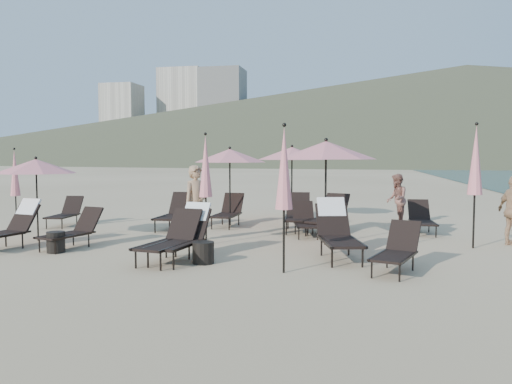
% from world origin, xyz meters
% --- Properties ---
extents(ground, '(800.00, 800.00, 0.00)m').
position_xyz_m(ground, '(0.00, 0.00, 0.00)').
color(ground, '#D6BA8C').
rests_on(ground, ground).
extents(volcanic_headland, '(690.00, 690.00, 55.00)m').
position_xyz_m(volcanic_headland, '(71.37, 302.62, 26.49)').
color(volcanic_headland, brown).
rests_on(volcanic_headland, ground).
extents(hotel_skyline, '(109.00, 82.00, 55.00)m').
position_xyz_m(hotel_skyline, '(-93.62, 271.21, 24.18)').
color(hotel_skyline, beige).
rests_on(hotel_skyline, ground).
extents(lounger_0, '(0.95, 1.79, 1.06)m').
position_xyz_m(lounger_0, '(-5.22, 0.15, 0.51)').
color(lounger_0, black).
rests_on(lounger_0, ground).
extents(lounger_1, '(0.92, 1.60, 0.87)m').
position_xyz_m(lounger_1, '(-3.87, 0.54, 0.40)').
color(lounger_1, black).
rests_on(lounger_1, ground).
extents(lounger_2, '(0.90, 1.75, 0.96)m').
position_xyz_m(lounger_2, '(-1.21, -0.33, 0.45)').
color(lounger_2, black).
rests_on(lounger_2, ground).
extents(lounger_3, '(0.85, 1.80, 1.08)m').
position_xyz_m(lounger_3, '(-1.02, -0.13, 0.52)').
color(lounger_3, black).
rests_on(lounger_3, ground).
extents(lounger_4, '(1.11, 1.97, 1.16)m').
position_xyz_m(lounger_4, '(1.92, 0.74, 0.55)').
color(lounger_4, black).
rests_on(lounger_4, ground).
extents(lounger_5, '(0.99, 1.58, 0.85)m').
position_xyz_m(lounger_5, '(3.02, -0.34, 0.40)').
color(lounger_5, black).
rests_on(lounger_5, ground).
extents(lounger_6, '(0.72, 1.52, 0.84)m').
position_xyz_m(lounger_6, '(-6.13, 3.74, 0.39)').
color(lounger_6, black).
rests_on(lounger_6, ground).
extents(lounger_7, '(0.70, 1.75, 1.00)m').
position_xyz_m(lounger_7, '(-2.73, 3.79, 0.47)').
color(lounger_7, black).
rests_on(lounger_7, ground).
extents(lounger_8, '(0.65, 1.64, 0.93)m').
position_xyz_m(lounger_8, '(-1.43, 4.69, 0.44)').
color(lounger_8, black).
rests_on(lounger_8, ground).
extents(lounger_9, '(0.87, 1.56, 0.84)m').
position_xyz_m(lounger_9, '(0.98, 3.39, 0.40)').
color(lounger_9, black).
rests_on(lounger_9, ground).
extents(lounger_10, '(0.85, 1.82, 1.01)m').
position_xyz_m(lounger_10, '(0.68, 4.19, 0.47)').
color(lounger_10, black).
rests_on(lounger_10, ground).
extents(lounger_11, '(0.66, 1.52, 0.86)m').
position_xyz_m(lounger_11, '(3.96, 4.41, 0.40)').
color(lounger_11, black).
rests_on(lounger_11, ground).
extents(lounger_12, '(1.18, 1.89, 1.02)m').
position_xyz_m(lounger_12, '(1.53, 3.95, 0.48)').
color(lounger_12, black).
rests_on(lounger_12, ground).
extents(umbrella_open_0, '(1.89, 1.89, 2.04)m').
position_xyz_m(umbrella_open_0, '(-5.25, 1.24, 1.80)').
color(umbrella_open_0, black).
rests_on(umbrella_open_0, ground).
extents(umbrella_open_1, '(2.29, 2.29, 2.46)m').
position_xyz_m(umbrella_open_1, '(1.59, 2.15, 2.17)').
color(umbrella_open_1, black).
rests_on(umbrella_open_1, ground).
extents(umbrella_open_2, '(2.17, 2.17, 2.33)m').
position_xyz_m(umbrella_open_2, '(-1.42, 4.87, 2.06)').
color(umbrella_open_2, black).
rests_on(umbrella_open_2, ground).
extents(umbrella_open_3, '(2.25, 2.25, 2.42)m').
position_xyz_m(umbrella_open_3, '(0.18, 6.59, 2.14)').
color(umbrella_open_3, black).
rests_on(umbrella_open_3, ground).
extents(umbrella_closed_0, '(0.30, 0.30, 2.61)m').
position_xyz_m(umbrella_closed_0, '(1.09, -0.83, 1.81)').
color(umbrella_closed_0, black).
rests_on(umbrella_closed_0, ground).
extents(umbrella_closed_1, '(0.33, 0.33, 2.78)m').
position_xyz_m(umbrella_closed_1, '(4.84, 2.38, 1.94)').
color(umbrella_closed_1, black).
rests_on(umbrella_closed_1, ground).
extents(umbrella_closed_2, '(0.27, 0.27, 2.28)m').
position_xyz_m(umbrella_closed_2, '(-6.78, 2.45, 1.58)').
color(umbrella_closed_2, black).
rests_on(umbrella_closed_2, ground).
extents(umbrella_closed_3, '(0.30, 0.30, 2.58)m').
position_xyz_m(umbrella_closed_3, '(-1.11, 1.57, 1.80)').
color(umbrella_closed_3, black).
rests_on(umbrella_closed_3, ground).
extents(side_table_0, '(0.38, 0.38, 0.45)m').
position_xyz_m(side_table_0, '(-3.93, -0.01, 0.22)').
color(side_table_0, black).
rests_on(side_table_0, ground).
extents(side_table_1, '(0.41, 0.41, 0.41)m').
position_xyz_m(side_table_1, '(-0.53, -0.40, 0.21)').
color(side_table_1, black).
rests_on(side_table_1, ground).
extents(beachgoer_a, '(0.76, 0.79, 1.83)m').
position_xyz_m(beachgoer_a, '(-1.48, 2.02, 0.91)').
color(beachgoer_a, '#A37C59').
rests_on(beachgoer_a, ground).
extents(beachgoer_b, '(0.58, 0.74, 1.52)m').
position_xyz_m(beachgoer_b, '(3.42, 6.07, 0.76)').
color(beachgoer_b, '#915A4A').
rests_on(beachgoer_b, ground).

